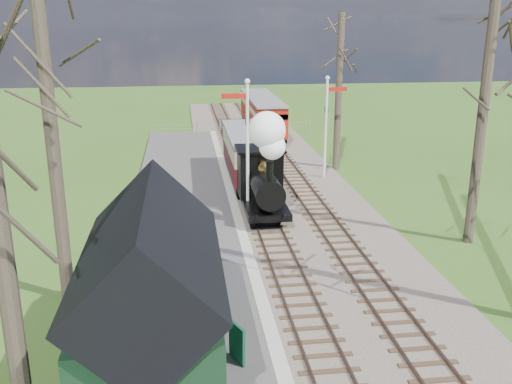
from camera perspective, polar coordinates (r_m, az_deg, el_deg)
distant_hills at (r=76.83m, az=-3.30°, el=-1.97°), size 114.40×48.00×22.02m
ballast_bed at (r=31.72m, az=1.54°, el=1.23°), size 8.00×60.00×0.10m
track_near at (r=31.54m, az=-0.79°, el=1.24°), size 1.60×60.00×0.15m
track_far at (r=31.93m, az=3.85°, el=1.39°), size 1.60×60.00×0.15m
platform at (r=23.76m, az=-7.02°, el=-4.24°), size 5.00×44.00×0.20m
coping_strip at (r=23.86m, az=-1.48°, el=-4.01°), size 0.40×44.00×0.21m
station_shed at (r=13.76m, az=-10.30°, el=-10.88°), size 3.25×6.30×4.78m
semaphore_near at (r=24.83m, az=-1.02°, el=5.30°), size 1.22×0.24×6.22m
semaphore_far at (r=31.61m, az=7.15°, el=7.18°), size 1.22×0.24×5.72m
bare_trees at (r=19.19m, az=7.22°, el=6.54°), size 15.51×22.39×12.00m
fence_line at (r=45.06m, az=-2.45°, el=6.57°), size 12.60×0.08×1.00m
locomotive at (r=25.07m, az=0.76°, el=2.17°), size 1.96×4.57×4.89m
coach at (r=31.06m, az=-0.79°, el=3.92°), size 2.28×7.83×2.40m
red_carriage_a at (r=41.68m, az=1.13°, el=7.23°), size 2.24×5.55×2.36m
red_carriage_b at (r=47.06m, az=0.14°, el=8.34°), size 2.24×5.55×2.36m
sign_board at (r=15.02m, az=-1.90°, el=-14.83°), size 0.36×0.67×1.03m
bench at (r=15.49m, az=-4.80°, el=-14.56°), size 0.71×1.36×0.75m
person at (r=16.95m, az=-5.72°, el=-10.39°), size 0.36×0.51×1.34m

